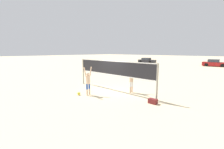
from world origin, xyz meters
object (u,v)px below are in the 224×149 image
volleyball_net (112,70)px  parked_car_mid (147,61)px  player_blocker (131,78)px  player_spiker (88,81)px  volleyball (79,94)px  gear_bag (153,101)px  parked_car_near (215,63)px

volleyball_net → parked_car_mid: volleyball_net is taller
volleyball_net → player_blocker: size_ratio=3.68×
player_spiker → parked_car_mid: size_ratio=0.45×
player_spiker → volleyball: (-0.51, -0.44, -0.92)m
volleyball_net → player_spiker: (-0.41, -1.94, -0.61)m
player_spiker → gear_bag: size_ratio=3.96×
volleyball → gear_bag: 4.99m
volleyball_net → volleyball: bearing=-111.1°
gear_bag → parked_car_mid: 31.42m
volleyball_net → parked_car_mid: (-12.73, 26.42, -1.03)m
player_spiker → parked_car_near: player_spiker is taller
volleyball → parked_car_near: 30.15m
player_spiker → player_blocker: bearing=-34.5°
player_blocker → parked_car_near: bearing=178.9°
volleyball_net → player_blocker: 1.59m
parked_car_near → parked_car_mid: (-14.63, -1.21, -0.03)m
parked_car_near → gear_bag: bearing=-89.7°
player_spiker → parked_car_near: bearing=-4.4°
parked_car_near → volleyball_net: bearing=-97.2°
gear_bag → parked_car_near: parked_car_near is taller
player_spiker → volleyball: player_spiker is taller
player_blocker → gear_bag: size_ratio=4.09×
player_blocker → parked_car_near: player_blocker is taller
player_blocker → parked_car_mid: player_blocker is taller
volleyball → gear_bag: (4.57, 2.00, 0.04)m
player_spiker → volleyball: bearing=130.6°
volleyball_net → volleyball: 2.97m
volleyball_net → parked_car_mid: size_ratio=1.71×
player_spiker → player_blocker: player_blocker is taller
player_spiker → volleyball: 1.14m
player_spiker → parked_car_mid: player_spiker is taller
volleyball → volleyball_net: bearing=68.9°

